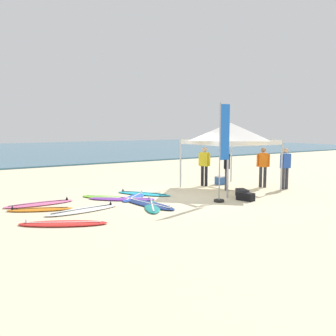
# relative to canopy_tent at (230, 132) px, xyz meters

# --- Properties ---
(ground_plane) EXTENTS (80.00, 80.00, 0.00)m
(ground_plane) POSITION_rel_canopy_tent_xyz_m (-2.53, -0.29, -2.39)
(ground_plane) COLOR beige
(sea) EXTENTS (80.00, 36.00, 0.10)m
(sea) POSITION_rel_canopy_tent_xyz_m (-2.53, 30.59, -2.34)
(sea) COLOR #386B84
(sea) RESTS_ON ground
(canopy_tent) EXTENTS (3.05, 3.05, 2.75)m
(canopy_tent) POSITION_rel_canopy_tent_xyz_m (0.00, 0.00, 0.00)
(canopy_tent) COLOR #B7B7BC
(canopy_tent) RESTS_ON ground
(surfboard_lime) EXTENTS (1.84, 2.26, 0.19)m
(surfboard_lime) POSITION_rel_canopy_tent_xyz_m (-5.07, 0.77, -2.35)
(surfboard_lime) COLOR #7AD12D
(surfboard_lime) RESTS_ON ground
(surfboard_teal) EXTENTS (1.32, 1.89, 0.19)m
(surfboard_teal) POSITION_rel_canopy_tent_xyz_m (-4.59, -1.35, -2.35)
(surfboard_teal) COLOR #19847F
(surfboard_teal) RESTS_ON ground
(surfboard_pink) EXTENTS (2.29, 0.64, 0.19)m
(surfboard_pink) POSITION_rel_canopy_tent_xyz_m (-7.47, 1.13, -2.35)
(surfboard_pink) COLOR pink
(surfboard_pink) RESTS_ON ground
(surfboard_white) EXTENTS (2.49, 0.96, 0.19)m
(surfboard_white) POSITION_rel_canopy_tent_xyz_m (-6.60, -0.56, -2.35)
(surfboard_white) COLOR white
(surfboard_white) RESTS_ON ground
(surfboard_cyan) EXTENTS (1.73, 2.17, 0.19)m
(surfboard_cyan) POSITION_rel_canopy_tent_xyz_m (-3.65, 0.84, -2.35)
(surfboard_cyan) COLOR #23B2CC
(surfboard_cyan) RESTS_ON ground
(surfboard_orange) EXTENTS (2.03, 1.28, 0.19)m
(surfboard_orange) POSITION_rel_canopy_tent_xyz_m (-7.70, 0.26, -2.35)
(surfboard_orange) COLOR orange
(surfboard_orange) RESTS_ON ground
(surfboard_red) EXTENTS (2.34, 1.73, 0.19)m
(surfboard_red) POSITION_rel_canopy_tent_xyz_m (-7.64, -1.81, -2.35)
(surfboard_red) COLOR red
(surfboard_red) RESTS_ON ground
(surfboard_navy) EXTENTS (1.00, 2.46, 0.19)m
(surfboard_navy) POSITION_rel_canopy_tent_xyz_m (-4.46, -0.96, -2.35)
(surfboard_navy) COLOR navy
(surfboard_navy) RESTS_ON ground
(surfboard_purple) EXTENTS (2.27, 1.99, 0.19)m
(surfboard_purple) POSITION_rel_canopy_tent_xyz_m (-4.80, 0.37, -2.35)
(surfboard_purple) COLOR purple
(surfboard_purple) RESTS_ON ground
(surfboard_blue) EXTENTS (1.76, 1.60, 0.19)m
(surfboard_blue) POSITION_rel_canopy_tent_xyz_m (-4.26, 0.45, -2.35)
(surfboard_blue) COLOR blue
(surfboard_blue) RESTS_ON ground
(person_blue) EXTENTS (0.54, 0.29, 1.71)m
(person_blue) POSITION_rel_canopy_tent_xyz_m (1.87, -1.34, -1.40)
(person_blue) COLOR #383842
(person_blue) RESTS_ON ground
(person_yellow) EXTENTS (0.36, 0.50, 1.71)m
(person_yellow) POSITION_rel_canopy_tent_xyz_m (-0.42, 1.15, -1.40)
(person_yellow) COLOR black
(person_yellow) RESTS_ON ground
(person_orange) EXTENTS (0.43, 0.41, 1.71)m
(person_orange) POSITION_rel_canopy_tent_xyz_m (1.45, -0.51, -1.40)
(person_orange) COLOR #2D2D33
(person_orange) RESTS_ON ground
(person_black) EXTENTS (0.40, 0.45, 1.71)m
(person_black) POSITION_rel_canopy_tent_xyz_m (-0.31, -0.16, -1.40)
(person_black) COLOR #383842
(person_black) RESTS_ON ground
(banner_flag) EXTENTS (0.60, 0.36, 3.40)m
(banner_flag) POSITION_rel_canopy_tent_xyz_m (-2.06, -1.82, -0.81)
(banner_flag) COLOR #99999E
(banner_flag) RESTS_ON ground
(gear_bag_near_tent) EXTENTS (0.53, 0.68, 0.28)m
(gear_bag_near_tent) POSITION_rel_canopy_tent_xyz_m (-0.82, -1.58, -2.25)
(gear_bag_near_tent) COLOR #232328
(gear_bag_near_tent) RESTS_ON ground
(gear_bag_by_pole) EXTENTS (0.44, 0.65, 0.28)m
(gear_bag_by_pole) POSITION_rel_canopy_tent_xyz_m (-1.24, -2.16, -2.25)
(gear_bag_by_pole) COLOR black
(gear_bag_by_pole) RESTS_ON ground
(cooler_box) EXTENTS (0.50, 0.36, 0.39)m
(cooler_box) POSITION_rel_canopy_tent_xyz_m (0.52, 1.10, -2.19)
(cooler_box) COLOR #2D60B7
(cooler_box) RESTS_ON ground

